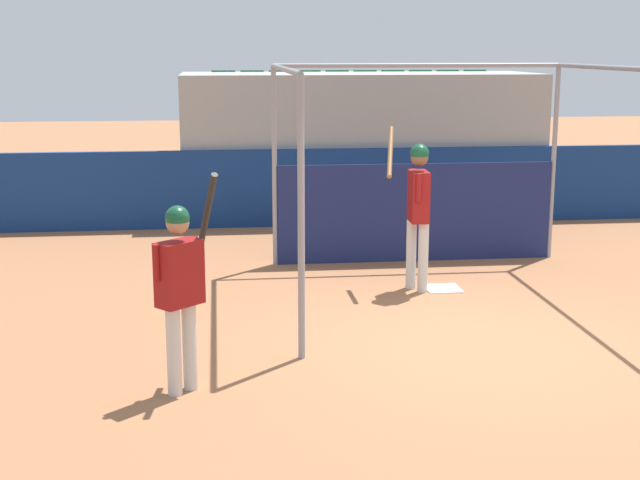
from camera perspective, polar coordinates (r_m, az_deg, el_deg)
The scene contains 7 objects.
ground_plane at distance 9.49m, azimuth 9.92°, elevation -6.71°, with size 60.00×60.00×0.00m, color #9E6642.
outfield_wall at distance 15.61m, azimuth 3.18°, elevation 3.44°, with size 24.00×0.12×1.34m.
bleacher_section at distance 16.76m, azimuth 2.47°, elevation 6.25°, with size 6.50×2.40×2.62m.
batting_cage at distance 12.25m, azimuth 6.83°, elevation 3.53°, with size 4.14×4.04×2.83m.
home_plate at distance 11.60m, azimuth 7.87°, elevation -3.09°, with size 0.44×0.44×0.02m.
player_batter at distance 11.28m, azimuth 6.26°, elevation 2.47°, with size 0.56×0.92×2.05m.
player_waiting at distance 7.95m, azimuth -8.93°, elevation -2.66°, with size 0.60×0.71×1.99m.
Camera 1 is at (-2.63, -8.59, 3.05)m, focal length 50.00 mm.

